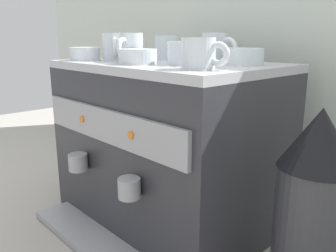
{
  "coord_description": "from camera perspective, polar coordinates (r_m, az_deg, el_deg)",
  "views": [
    {
      "loc": [
        0.76,
        -0.71,
        0.57
      ],
      "look_at": [
        0.0,
        0.0,
        0.31
      ],
      "focal_mm": 37.01,
      "sensor_mm": 36.0,
      "label": 1
    }
  ],
  "objects": [
    {
      "name": "ceramic_cup_2",
      "position": [
        1.12,
        -8.78,
        12.76
      ],
      "size": [
        0.11,
        0.09,
        0.08
      ],
      "color": "silver",
      "rests_on": "espresso_machine"
    },
    {
      "name": "espresso_machine",
      "position": [
        1.09,
        -0.15,
        -2.93
      ],
      "size": [
        0.66,
        0.54,
        0.5
      ],
      "color": "#2D2D33",
      "rests_on": "ground_plane"
    },
    {
      "name": "milk_pitcher",
      "position": [
        1.47,
        -12.23,
        -5.6
      ],
      "size": [
        0.09,
        0.09,
        0.16
      ],
      "primitive_type": "cylinder",
      "color": "#B7B7BC",
      "rests_on": "ground_plane"
    },
    {
      "name": "ceramic_bowl_0",
      "position": [
        0.96,
        -4.88,
        11.28
      ],
      "size": [
        0.11,
        0.11,
        0.04
      ],
      "color": "silver",
      "rests_on": "espresso_machine"
    },
    {
      "name": "ceramic_bowl_3",
      "position": [
        1.15,
        -13.51,
        11.44
      ],
      "size": [
        0.1,
        0.1,
        0.04
      ],
      "color": "silver",
      "rests_on": "espresso_machine"
    },
    {
      "name": "coffee_grinder",
      "position": [
        0.81,
        22.67,
        -12.44
      ],
      "size": [
        0.16,
        0.16,
        0.44
      ],
      "color": "#333338",
      "rests_on": "ground_plane"
    },
    {
      "name": "ground_plane",
      "position": [
        1.19,
        -0.0,
        -14.45
      ],
      "size": [
        4.0,
        4.0,
        0.0
      ],
      "primitive_type": "plane",
      "color": "#9E998E"
    },
    {
      "name": "ceramic_bowl_1",
      "position": [
        1.11,
        3.27,
        11.63
      ],
      "size": [
        0.12,
        0.12,
        0.04
      ],
      "color": "silver",
      "rests_on": "espresso_machine"
    },
    {
      "name": "ceramic_cup_0",
      "position": [
        1.2,
        -0.15,
        12.83
      ],
      "size": [
        0.08,
        0.12,
        0.08
      ],
      "color": "silver",
      "rests_on": "espresso_machine"
    },
    {
      "name": "ceramic_cup_3",
      "position": [
        0.92,
        2.28,
        11.86
      ],
      "size": [
        0.1,
        0.07,
        0.06
      ],
      "color": "silver",
      "rests_on": "espresso_machine"
    },
    {
      "name": "ceramic_cup_1",
      "position": [
        1.06,
        -6.16,
        12.74
      ],
      "size": [
        0.07,
        0.11,
        0.08
      ],
      "color": "silver",
      "rests_on": "espresso_machine"
    },
    {
      "name": "ceramic_bowl_2",
      "position": [
        0.96,
        12.27,
        11.07
      ],
      "size": [
        0.11,
        0.11,
        0.04
      ],
      "color": "silver",
      "rests_on": "espresso_machine"
    },
    {
      "name": "ceramic_cup_5",
      "position": [
        1.04,
        7.79,
        12.66
      ],
      "size": [
        0.12,
        0.07,
        0.08
      ],
      "color": "silver",
      "rests_on": "espresso_machine"
    },
    {
      "name": "ceramic_cup_4",
      "position": [
        0.8,
        5.28,
        11.8
      ],
      "size": [
        0.12,
        0.08,
        0.07
      ],
      "color": "silver",
      "rests_on": "espresso_machine"
    },
    {
      "name": "tiled_backsplash_wall",
      "position": [
        1.31,
        11.63,
        11.46
      ],
      "size": [
        2.8,
        0.03,
        1.02
      ],
      "primitive_type": "cube",
      "color": "silver",
      "rests_on": "ground_plane"
    }
  ]
}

